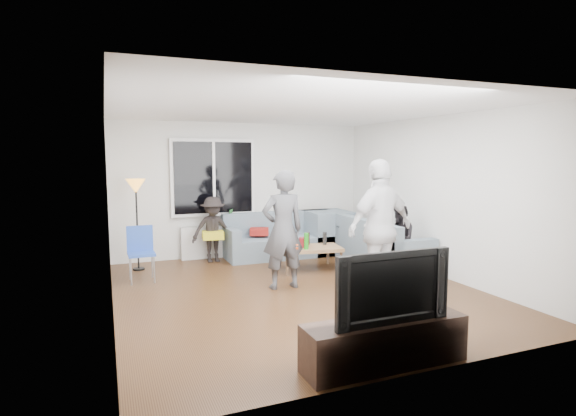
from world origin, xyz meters
name	(u,v)px	position (x,y,z in m)	size (l,w,h in m)	color
floor	(297,292)	(0.00, 0.00, -0.02)	(5.00, 5.50, 0.04)	#56351C
ceiling	(297,108)	(0.00, 0.00, 2.62)	(5.00, 5.50, 0.04)	white
wall_back	(243,189)	(0.00, 2.77, 1.30)	(5.00, 0.04, 2.60)	silver
wall_front	(423,231)	(0.00, -2.77, 1.30)	(5.00, 0.04, 2.60)	silver
wall_left	(107,210)	(-2.52, 0.00, 1.30)	(0.04, 5.50, 2.60)	silver
wall_right	(439,197)	(2.52, 0.00, 1.30)	(0.04, 5.50, 2.60)	silver
window_frame	(213,178)	(-0.60, 2.69, 1.55)	(1.62, 0.06, 1.47)	white
window_glass	(214,178)	(-0.60, 2.65, 1.55)	(1.50, 0.02, 1.35)	black
window_mullion	(214,178)	(-0.60, 2.64, 1.55)	(0.05, 0.03, 1.35)	white
radiator	(215,242)	(-0.60, 2.65, 0.31)	(1.30, 0.12, 0.62)	silver
potted_plant	(229,217)	(-0.32, 2.62, 0.78)	(0.18, 0.14, 0.32)	#2A692D
vase	(209,222)	(-0.72, 2.62, 0.70)	(0.15, 0.15, 0.16)	white
sofa_back_section	(284,235)	(0.68, 2.27, 0.42)	(2.30, 0.85, 0.85)	slate
sofa_right_section	(382,242)	(2.02, 0.88, 0.42)	(0.85, 2.00, 0.85)	slate
sofa_corner	(328,232)	(1.64, 2.27, 0.42)	(0.85, 0.85, 0.85)	slate
cushion_yellow	(213,235)	(-0.73, 2.25, 0.51)	(0.38, 0.32, 0.14)	yellow
cushion_red	(259,231)	(0.20, 2.33, 0.51)	(0.36, 0.30, 0.13)	maroon
coffee_table	(309,258)	(0.68, 1.10, 0.20)	(1.10, 0.60, 0.40)	#976F49
pitcher	(304,242)	(0.60, 1.10, 0.49)	(0.17, 0.17, 0.17)	maroon
side_chair	(141,254)	(-2.05, 1.38, 0.43)	(0.40, 0.40, 0.86)	#294EB3
floor_lamp	(137,225)	(-2.05, 2.18, 0.78)	(0.32, 0.32, 1.56)	#FFA130
player_left	(283,230)	(-0.13, 0.23, 0.88)	(0.64, 0.42, 1.75)	#434448
player_right	(380,228)	(0.99, -0.61, 0.96)	(1.12, 0.47, 1.92)	silver
spectator_right	(400,239)	(2.02, 0.35, 0.57)	(0.55, 0.43, 1.14)	black
spectator_back	(213,229)	(-0.71, 2.30, 0.61)	(0.78, 0.45, 1.22)	black
tv_console	(385,343)	(-0.17, -2.50, 0.22)	(1.60, 0.40, 0.44)	#312018
television	(386,285)	(-0.17, -2.50, 0.77)	(1.16, 0.15, 0.67)	black
bottle_e	(325,238)	(1.03, 1.18, 0.51)	(0.07, 0.07, 0.22)	black
bottle_a	(288,241)	(0.33, 1.19, 0.52)	(0.07, 0.07, 0.23)	orange
bottle_c	(308,239)	(0.75, 1.28, 0.51)	(0.07, 0.07, 0.22)	#34140B
bottle_b	(306,241)	(0.57, 0.93, 0.54)	(0.08, 0.08, 0.27)	#1C911A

